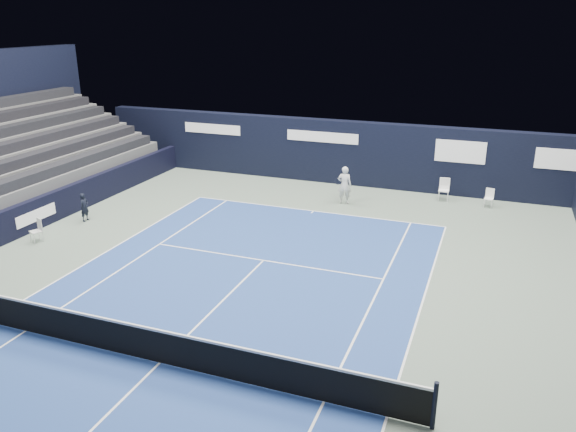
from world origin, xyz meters
name	(u,v)px	position (x,y,z in m)	size (l,w,h in m)	color
ground	(200,323)	(0.00, 2.00, 0.00)	(48.00, 48.00, 0.00)	#596A5E
court_surface	(160,363)	(0.00, 0.00, 0.00)	(10.97, 23.77, 0.01)	navy
folding_chair_back_a	(444,185)	(5.01, 15.46, 0.67)	(0.46, 0.49, 1.01)	white
folding_chair_back_b	(489,196)	(6.95, 15.14, 0.47)	(0.40, 0.39, 0.82)	white
line_judge_chair	(37,229)	(-8.46, 5.12, 0.49)	(0.50, 0.49, 0.86)	white
line_judge	(84,207)	(-8.30, 7.51, 0.58)	(0.42, 0.28, 1.16)	black
court_markings	(160,363)	(0.00, 0.00, 0.01)	(11.03, 23.83, 0.00)	white
tennis_net	(158,345)	(0.00, 0.00, 0.51)	(12.90, 0.10, 1.10)	black
back_sponsor_wall	(343,152)	(0.01, 16.50, 1.55)	(26.00, 0.63, 3.10)	black
side_barrier_left	(32,215)	(-9.50, 5.97, 0.60)	(0.33, 22.00, 1.20)	black
tennis_player	(344,185)	(0.92, 13.40, 0.84)	(0.67, 0.86, 1.68)	silver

